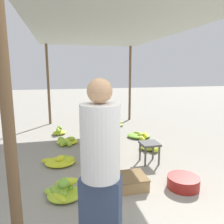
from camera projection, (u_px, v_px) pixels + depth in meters
canopy_post_front_left at (10, 140)px, 1.45m from camera, size 0.08×0.08×2.54m
canopy_post_back_left at (48, 85)px, 6.95m from camera, size 0.08×0.08×2.54m
canopy_post_back_right at (130, 84)px, 7.58m from camera, size 0.08×0.08×2.54m
canopy_tarp at (111, 27)px, 4.27m from camera, size 3.13×6.16×0.04m
vendor_foreground at (100, 168)px, 1.96m from camera, size 0.47×0.47×1.66m
stool at (150, 146)px, 4.10m from camera, size 0.34×0.34×0.39m
basin_black at (183, 182)px, 3.25m from camera, size 0.47×0.47×0.17m
banana_pile_left_0 at (63, 191)px, 3.00m from camera, size 0.57×0.54×0.28m
banana_pile_left_1 at (67, 141)px, 5.18m from camera, size 0.51×0.65×0.18m
banana_pile_left_2 at (59, 131)px, 5.95m from camera, size 0.37×0.37×0.24m
banana_pile_left_3 at (61, 161)px, 4.08m from camera, size 0.65×0.49×0.17m
banana_pile_right_0 at (140, 135)px, 5.70m from camera, size 0.61×0.68×0.15m
banana_pile_right_1 at (150, 147)px, 4.81m from camera, size 0.47×0.55×0.20m
banana_pile_right_2 at (116, 124)px, 6.86m from camera, size 0.44×0.37×0.20m
crate_near at (105, 147)px, 4.68m from camera, size 0.51×0.51×0.20m
crate_mid at (132, 181)px, 3.26m from camera, size 0.43×0.43×0.19m
crate_far at (106, 164)px, 3.90m from camera, size 0.42×0.42×0.16m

